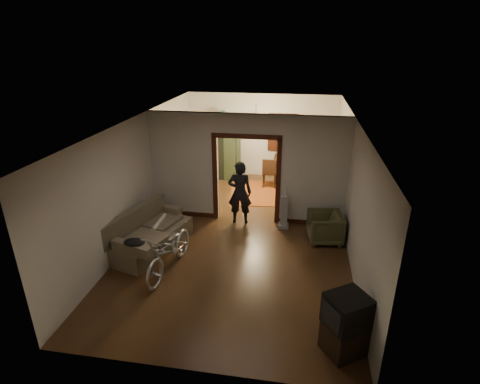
% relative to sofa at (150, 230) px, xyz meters
% --- Properties ---
extents(floor, '(5.00, 8.50, 0.01)m').
position_rel_sofa_xyz_m(floor, '(1.92, 1.10, -0.47)').
color(floor, '#341F10').
rests_on(floor, ground).
extents(ceiling, '(5.00, 8.50, 0.01)m').
position_rel_sofa_xyz_m(ceiling, '(1.92, 1.10, 2.33)').
color(ceiling, white).
rests_on(ceiling, floor).
extents(wall_back, '(5.00, 0.02, 2.80)m').
position_rel_sofa_xyz_m(wall_back, '(1.92, 5.35, 0.93)').
color(wall_back, beige).
rests_on(wall_back, floor).
extents(wall_left, '(0.02, 8.50, 2.80)m').
position_rel_sofa_xyz_m(wall_left, '(-0.58, 1.10, 0.93)').
color(wall_left, beige).
rests_on(wall_left, floor).
extents(wall_right, '(0.02, 8.50, 2.80)m').
position_rel_sofa_xyz_m(wall_right, '(4.42, 1.10, 0.93)').
color(wall_right, beige).
rests_on(wall_right, floor).
extents(partition_wall, '(5.00, 0.14, 2.80)m').
position_rel_sofa_xyz_m(partition_wall, '(1.92, 1.85, 0.93)').
color(partition_wall, beige).
rests_on(partition_wall, floor).
extents(door_casing, '(1.74, 0.20, 2.32)m').
position_rel_sofa_xyz_m(door_casing, '(1.92, 1.85, 0.63)').
color(door_casing, '#34150B').
rests_on(door_casing, floor).
extents(far_window, '(0.98, 0.06, 1.28)m').
position_rel_sofa_xyz_m(far_window, '(2.62, 5.31, 1.08)').
color(far_window, black).
rests_on(far_window, wall_back).
extents(chandelier, '(0.24, 0.24, 0.24)m').
position_rel_sofa_xyz_m(chandelier, '(1.92, 3.60, 1.88)').
color(chandelier, '#FFE0A5').
rests_on(chandelier, ceiling).
extents(light_switch, '(0.08, 0.01, 0.12)m').
position_rel_sofa_xyz_m(light_switch, '(2.97, 1.77, 0.78)').
color(light_switch, silver).
rests_on(light_switch, partition_wall).
extents(sofa, '(1.48, 2.24, 0.95)m').
position_rel_sofa_xyz_m(sofa, '(0.00, 0.00, 0.00)').
color(sofa, brown).
rests_on(sofa, floor).
extents(rolled_paper, '(0.10, 0.76, 0.10)m').
position_rel_sofa_xyz_m(rolled_paper, '(0.10, 0.30, 0.06)').
color(rolled_paper, beige).
rests_on(rolled_paper, sofa).
extents(jacket, '(0.43, 0.33, 0.13)m').
position_rel_sofa_xyz_m(jacket, '(0.05, -0.91, 0.21)').
color(jacket, black).
rests_on(jacket, sofa).
extents(bicycle, '(0.87, 1.90, 0.97)m').
position_rel_sofa_xyz_m(bicycle, '(0.73, -0.78, 0.01)').
color(bicycle, silver).
rests_on(bicycle, floor).
extents(armchair, '(0.88, 0.86, 0.71)m').
position_rel_sofa_xyz_m(armchair, '(3.91, 0.99, -0.12)').
color(armchair, '#454527').
rests_on(armchair, floor).
extents(tv_stand, '(0.75, 0.73, 0.51)m').
position_rel_sofa_xyz_m(tv_stand, '(4.05, -2.42, -0.22)').
color(tv_stand, black).
rests_on(tv_stand, floor).
extents(crt_tv, '(0.78, 0.76, 0.50)m').
position_rel_sofa_xyz_m(crt_tv, '(4.05, -2.42, 0.28)').
color(crt_tv, black).
rests_on(crt_tv, tv_stand).
extents(vacuum, '(0.28, 0.23, 0.87)m').
position_rel_sofa_xyz_m(vacuum, '(2.92, 1.50, -0.04)').
color(vacuum, gray).
rests_on(vacuum, floor).
extents(person, '(0.64, 0.45, 1.66)m').
position_rel_sofa_xyz_m(person, '(1.78, 1.63, 0.36)').
color(person, black).
rests_on(person, floor).
extents(oriental_rug, '(1.80, 2.22, 0.02)m').
position_rel_sofa_xyz_m(oriental_rug, '(1.95, 3.67, -0.47)').
color(oriental_rug, maroon).
rests_on(oriental_rug, floor).
extents(locker, '(1.09, 0.74, 2.01)m').
position_rel_sofa_xyz_m(locker, '(0.70, 4.87, 0.53)').
color(locker, '#2C3A23').
rests_on(locker, floor).
extents(globe, '(0.30, 0.30, 0.30)m').
position_rel_sofa_xyz_m(globe, '(0.70, 4.87, 1.47)').
color(globe, '#1E5972').
rests_on(globe, locker).
extents(desk, '(1.16, 0.74, 0.81)m').
position_rel_sofa_xyz_m(desk, '(2.95, 4.98, -0.07)').
color(desk, black).
rests_on(desk, floor).
extents(desk_chair, '(0.53, 0.53, 0.97)m').
position_rel_sofa_xyz_m(desk_chair, '(2.31, 4.29, 0.01)').
color(desk_chair, black).
rests_on(desk_chair, floor).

